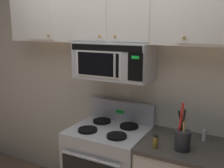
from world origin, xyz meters
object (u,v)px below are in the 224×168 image
(stove_range, at_px, (109,168))
(spice_jar, at_px, (155,142))
(over_range_microwave, at_px, (114,61))
(salt_shaker, at_px, (205,135))
(utensil_crock_charcoal, at_px, (182,138))

(stove_range, distance_m, spice_jar, 0.76)
(over_range_microwave, bearing_deg, salt_shaker, 2.87)
(spice_jar, bearing_deg, over_range_microwave, 150.97)
(utensil_crock_charcoal, bearing_deg, over_range_microwave, 162.94)
(stove_range, relative_size, over_range_microwave, 1.47)
(stove_range, xyz_separation_m, salt_shaker, (0.89, 0.16, 0.48))
(utensil_crock_charcoal, bearing_deg, stove_range, 171.33)
(salt_shaker, bearing_deg, stove_range, -169.75)
(stove_range, height_order, utensil_crock_charcoal, utensil_crock_charcoal)
(salt_shaker, relative_size, spice_jar, 0.86)
(stove_range, distance_m, utensil_crock_charcoal, 0.93)
(utensil_crock_charcoal, bearing_deg, salt_shaker, 63.44)
(over_range_microwave, relative_size, spice_jar, 6.48)
(stove_range, distance_m, salt_shaker, 1.03)
(stove_range, height_order, salt_shaker, stove_range)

